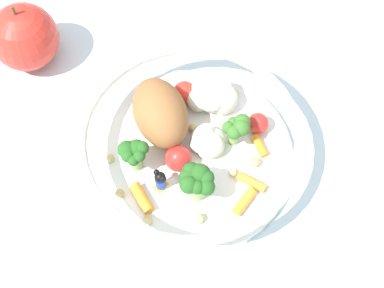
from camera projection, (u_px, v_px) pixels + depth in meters
name	position (u px, v px, depth m)	size (l,w,h in m)	color
ground_plane	(200.00, 165.00, 0.63)	(2.40, 2.40, 0.00)	silver
food_container	(190.00, 135.00, 0.61)	(0.24, 0.24, 0.07)	white
loose_apple	(25.00, 37.00, 0.67)	(0.08, 0.08, 0.09)	red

